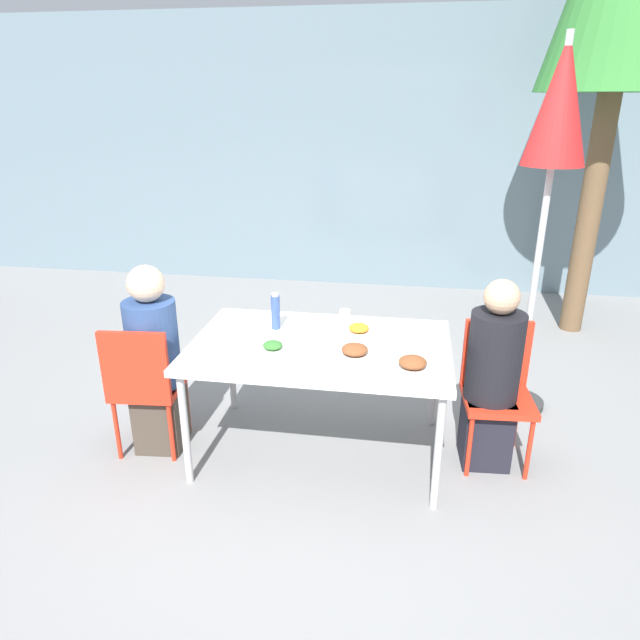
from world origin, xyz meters
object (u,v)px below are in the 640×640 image
at_px(person_right, 492,379).
at_px(closed_umbrella, 557,125).
at_px(salad_bowl, 306,339).
at_px(chair_left, 144,380).
at_px(chair_right, 497,382).
at_px(drinking_cup, 345,316).
at_px(bottle, 276,312).
at_px(person_left, 155,364).

relative_size(person_right, closed_umbrella, 0.47).
xyz_separation_m(person_right, salad_bowl, (-1.10, -0.08, 0.22)).
relative_size(chair_left, salad_bowl, 5.45).
bearing_deg(closed_umbrella, chair_left, -157.75).
height_order(chair_left, person_right, person_right).
height_order(chair_right, drinking_cup, chair_right).
height_order(chair_right, salad_bowl, chair_right).
relative_size(chair_left, bottle, 3.68).
bearing_deg(drinking_cup, person_right, -17.88).
height_order(chair_left, closed_umbrella, closed_umbrella).
relative_size(person_left, drinking_cup, 13.64).
bearing_deg(chair_left, person_right, 1.47).
bearing_deg(closed_umbrella, chair_right, -112.98).
bearing_deg(chair_right, person_right, 58.09).
distance_m(closed_umbrella, drinking_cup, 1.75).
height_order(closed_umbrella, salad_bowl, closed_umbrella).
xyz_separation_m(person_left, closed_umbrella, (2.35, 0.89, 1.37)).
height_order(bottle, salad_bowl, bottle).
xyz_separation_m(person_right, bottle, (-1.33, 0.12, 0.30)).
height_order(person_right, salad_bowl, person_right).
distance_m(closed_umbrella, bottle, 2.07).
distance_m(closed_umbrella, salad_bowl, 2.02).
bearing_deg(person_right, person_left, 0.75).
distance_m(chair_left, bottle, 0.90).
relative_size(chair_left, person_left, 0.72).
bearing_deg(chair_left, salad_bowl, 4.08).
bearing_deg(salad_bowl, chair_right, 8.30).
relative_size(chair_left, closed_umbrella, 0.35).
height_order(person_right, drinking_cup, person_right).
distance_m(person_left, drinking_cup, 1.22).
bearing_deg(chair_left, bottle, 21.03).
bearing_deg(drinking_cup, salad_bowl, -116.31).
xyz_separation_m(chair_left, closed_umbrella, (2.39, 0.98, 1.45)).
height_order(drinking_cup, salad_bowl, drinking_cup).
bearing_deg(salad_bowl, person_right, 4.33).
bearing_deg(chair_left, person_left, 58.09).
bearing_deg(person_right, chair_right, -121.91).
bearing_deg(bottle, chair_left, -153.78).
xyz_separation_m(closed_umbrella, bottle, (-1.65, -0.61, -1.09)).
distance_m(chair_right, person_right, 0.11).
height_order(person_left, person_right, person_left).
relative_size(bottle, drinking_cup, 2.65).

